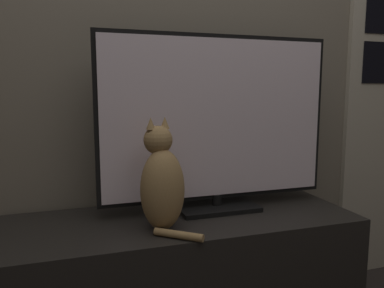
# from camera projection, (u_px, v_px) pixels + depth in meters

# --- Properties ---
(wall_back) EXTENTS (4.80, 0.05, 2.60)m
(wall_back) POSITION_uv_depth(u_px,v_px,m) (163.00, 40.00, 1.74)
(wall_back) COLOR #756B5B
(wall_back) RESTS_ON ground_plane
(tv_stand) EXTENTS (1.46, 0.53, 0.54)m
(tv_stand) POSITION_uv_depth(u_px,v_px,m) (182.00, 278.00, 1.59)
(tv_stand) COLOR black
(tv_stand) RESTS_ON ground_plane
(tv) EXTENTS (1.04, 0.21, 0.76)m
(tv) POSITION_uv_depth(u_px,v_px,m) (217.00, 124.00, 1.62)
(tv) COLOR black
(tv) RESTS_ON tv_stand
(cat) EXTENTS (0.22, 0.27, 0.43)m
(cat) POSITION_uv_depth(u_px,v_px,m) (162.00, 184.00, 1.40)
(cat) COLOR #997547
(cat) RESTS_ON tv_stand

